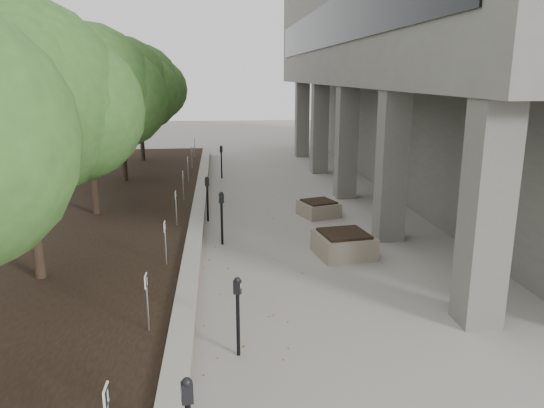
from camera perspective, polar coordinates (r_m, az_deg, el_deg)
ground at (r=8.50m, az=2.96°, el=-16.91°), size 90.00×90.00×0.00m
retaining_wall at (r=16.73m, az=-7.97°, el=-0.39°), size 0.39×26.00×0.50m
planting_bed at (r=17.28m, az=-20.24°, el=-0.84°), size 7.00×26.00×0.40m
crabapple_tree_2 at (r=10.90m, az=-25.48°, el=6.09°), size 4.60×4.00×5.44m
crabapple_tree_3 at (r=15.68m, az=-19.51°, el=8.64°), size 4.60×4.00×5.44m
crabapple_tree_4 at (r=20.56m, az=-16.32°, el=9.96°), size 4.60×4.00×5.44m
crabapple_tree_5 at (r=25.49m, az=-14.35°, el=10.76°), size 4.60×4.00×5.44m
parking_sign_2 at (r=8.54m, az=-13.57°, el=-10.53°), size 0.04×0.22×0.96m
parking_sign_3 at (r=11.32m, az=-11.64°, el=-4.25°), size 0.04×0.22×0.96m
parking_sign_4 at (r=14.19m, az=-10.50°, el=-0.48°), size 0.04×0.22×0.96m
parking_sign_5 at (r=17.10m, az=-9.75°, el=2.02°), size 0.04×0.22×0.96m
parking_sign_6 at (r=20.04m, az=-9.22°, el=3.78°), size 0.04×0.22×0.96m
parking_sign_7 at (r=23.00m, az=-8.82°, el=5.09°), size 0.04×0.22×0.96m
parking_sign_8 at (r=25.96m, az=-8.51°, el=6.11°), size 0.04×0.22×0.96m
parking_meter_2 at (r=8.36m, az=-3.77°, el=-12.27°), size 0.16×0.14×1.34m
parking_meter_3 at (r=13.65m, az=-5.55°, el=-1.58°), size 0.16×0.13×1.43m
parking_meter_4 at (r=15.90m, az=-7.12°, el=0.55°), size 0.15×0.12×1.40m
parking_meter_5 at (r=22.59m, az=-5.59°, el=4.63°), size 0.15×0.12×1.44m
planter_front at (r=13.00m, az=7.89°, el=-4.36°), size 1.48×1.48×0.61m
planter_back at (r=16.54m, az=5.16°, el=-0.47°), size 1.36×1.36×0.50m
berry_scatter at (r=13.00m, az=-0.86°, el=-5.58°), size 3.30×14.10×0.02m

